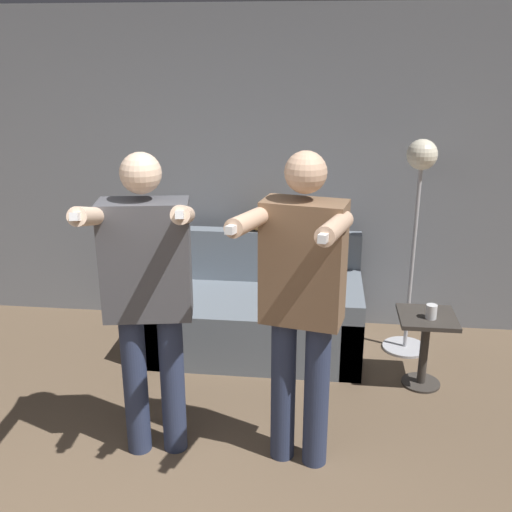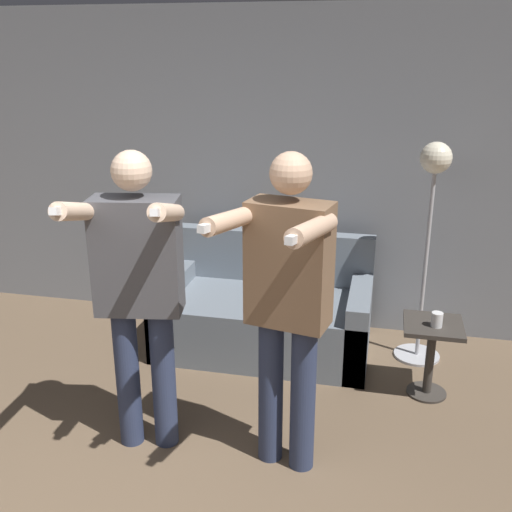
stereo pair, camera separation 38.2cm
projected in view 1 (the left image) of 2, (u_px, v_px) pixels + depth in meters
The scene contains 8 objects.
wall_back at pixel (212, 172), 4.96m from camera, with size 10.00×0.05×2.60m.
couch at pixel (256, 314), 4.73m from camera, with size 1.63×0.89×0.87m.
person_left at pixel (148, 288), 3.24m from camera, with size 0.62×0.73×1.78m.
person_right at pixel (302, 295), 3.15m from camera, with size 0.59×0.74×1.80m.
cat at pixel (265, 220), 4.82m from camera, with size 0.50×0.14×0.20m.
floor_lamp at pixel (418, 200), 4.38m from camera, with size 0.35×0.35×1.66m.
side_table at pixel (425, 336), 4.15m from camera, with size 0.39×0.39×0.54m.
cup at pixel (431, 312), 4.04m from camera, with size 0.07×0.07×0.10m.
Camera 1 is at (0.92, -1.70, 2.27)m, focal length 42.00 mm.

